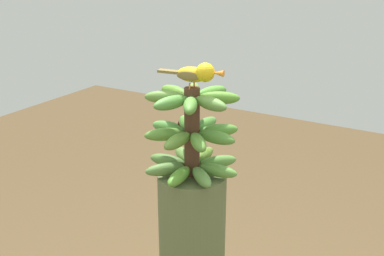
% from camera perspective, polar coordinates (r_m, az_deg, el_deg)
% --- Properties ---
extents(banana_bunch, '(0.30, 0.30, 0.28)m').
position_cam_1_polar(banana_bunch, '(1.46, -0.02, -0.52)').
color(banana_bunch, '#4C2D1E').
rests_on(banana_bunch, banana_tree).
extents(perched_bird, '(0.06, 0.21, 0.08)m').
position_cam_1_polar(perched_bird, '(1.40, 0.72, 6.54)').
color(perched_bird, '#C68933').
rests_on(perched_bird, banana_bunch).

